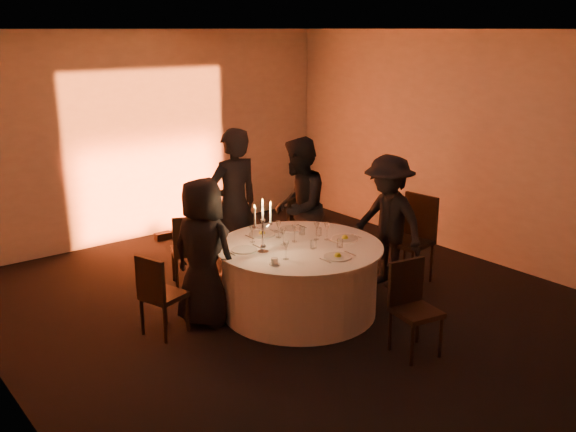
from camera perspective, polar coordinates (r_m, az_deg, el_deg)
floor at (r=7.18m, az=1.00°, el=-8.42°), size 7.00×7.00×0.00m
ceiling at (r=6.52m, az=1.13°, el=16.27°), size 7.00×7.00×0.00m
wall_back at (r=9.61m, az=-12.33°, el=6.95°), size 7.00×0.00×7.00m
wall_right at (r=8.86m, az=16.36°, el=5.89°), size 0.00×7.00×7.00m
uplighter_fixture at (r=9.69m, az=-11.03°, el=-1.74°), size 0.25×0.12×0.10m
banquet_table at (r=7.03m, az=1.01°, el=-5.58°), size 1.80×1.80×0.77m
chair_left at (r=6.58m, az=-11.44°, el=-6.60°), size 0.47×0.47×0.86m
chair_back_left at (r=7.73m, az=-8.78°, el=-2.71°), size 0.52×0.52×0.91m
chair_back_right at (r=8.31m, az=-0.13°, el=-0.99°), size 0.56×0.56×0.95m
chair_right at (r=7.96m, az=11.14°, el=-1.51°), size 0.51×0.51×1.07m
chair_front at (r=6.26m, az=10.95°, el=-7.53°), size 0.46×0.46×0.90m
guest_left at (r=6.67m, az=-7.53°, el=-3.24°), size 0.75×0.90×1.57m
guest_back_left at (r=7.82m, az=-4.85°, el=0.97°), size 0.69×0.45×1.89m
guest_back_right at (r=7.96m, az=0.93°, el=0.78°), size 1.07×1.04×1.74m
guest_right at (r=7.73m, az=8.87°, el=-0.46°), size 0.62×1.05×1.60m
plate_left at (r=6.74m, az=-3.92°, el=-3.02°), size 0.36×0.27×0.01m
plate_back_left at (r=7.23m, az=-2.33°, el=-1.56°), size 0.36×0.30×0.08m
plate_back_right at (r=7.42m, az=0.23°, el=-1.16°), size 0.36×0.25×0.01m
plate_right at (r=7.10m, az=5.09°, el=-1.96°), size 0.36×0.29×0.08m
plate_front at (r=6.54m, az=4.44°, el=-3.57°), size 0.36×0.28×0.08m
coffee_cup at (r=6.33m, az=-1.21°, el=-4.06°), size 0.11×0.11×0.07m
candelabra at (r=6.60m, az=-2.24°, el=-1.62°), size 0.25×0.12×0.59m
wine_glass_a at (r=6.96m, az=0.59°, el=-1.23°), size 0.07×0.07×0.19m
wine_glass_b at (r=6.95m, az=-3.20°, el=-1.28°), size 0.07×0.07×0.19m
wine_glass_c at (r=7.04m, az=2.58°, el=-1.03°), size 0.07×0.07×0.19m
wine_glass_d at (r=7.04m, az=3.50°, el=-1.05°), size 0.07×0.07×0.19m
wine_glass_e at (r=7.10m, az=-0.87°, el=-0.87°), size 0.07×0.07×0.19m
wine_glass_f at (r=6.43m, az=-0.18°, el=-2.71°), size 0.07×0.07×0.19m
wine_glass_g at (r=6.85m, az=-0.43°, el=-1.50°), size 0.07×0.07×0.19m
tumbler_a at (r=7.20m, az=2.74°, el=-1.40°), size 0.07×0.07×0.09m
tumbler_b at (r=7.23m, az=1.27°, el=-1.31°), size 0.07×0.07×0.09m
tumbler_c at (r=6.84m, az=4.64°, el=-2.41°), size 0.07×0.07×0.09m
tumbler_d at (r=6.78m, az=2.28°, el=-2.53°), size 0.07×0.07×0.09m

